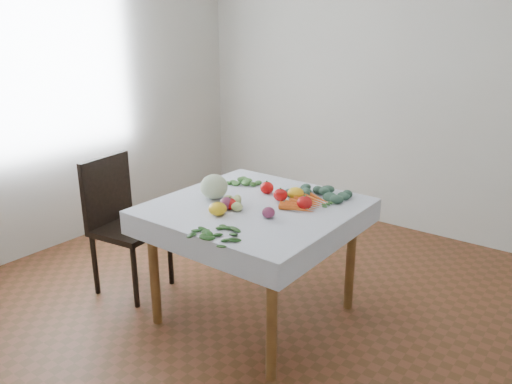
# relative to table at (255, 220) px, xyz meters

# --- Properties ---
(ground) EXTENTS (4.00, 4.00, 0.00)m
(ground) POSITION_rel_table_xyz_m (0.00, 0.00, -0.65)
(ground) COLOR brown
(back_wall) EXTENTS (4.00, 0.04, 2.70)m
(back_wall) POSITION_rel_table_xyz_m (0.00, 2.00, 0.70)
(back_wall) COLOR silver
(back_wall) RESTS_ON ground
(left_wall) EXTENTS (0.04, 4.00, 2.70)m
(left_wall) POSITION_rel_table_xyz_m (-2.00, 0.00, 0.70)
(left_wall) COLOR silver
(left_wall) RESTS_ON ground
(table) EXTENTS (1.00, 1.00, 0.75)m
(table) POSITION_rel_table_xyz_m (0.00, 0.00, 0.00)
(table) COLOR brown
(table) RESTS_ON ground
(tablecloth) EXTENTS (1.12, 1.12, 0.01)m
(tablecloth) POSITION_rel_table_xyz_m (0.00, 0.00, 0.10)
(tablecloth) COLOR white
(tablecloth) RESTS_ON table
(chair) EXTENTS (0.48, 0.48, 0.94)m
(chair) POSITION_rel_table_xyz_m (-0.97, -0.25, -0.12)
(chair) COLOR black
(chair) RESTS_ON ground
(cabbage) EXTENTS (0.23, 0.23, 0.15)m
(cabbage) POSITION_rel_table_xyz_m (-0.27, -0.06, 0.18)
(cabbage) COLOR beige
(cabbage) RESTS_ON tablecloth
(tomato_a) EXTENTS (0.09, 0.09, 0.08)m
(tomato_a) POSITION_rel_table_xyz_m (-0.06, 0.21, 0.14)
(tomato_a) COLOR red
(tomato_a) RESTS_ON tablecloth
(tomato_b) EXTENTS (0.12, 0.12, 0.08)m
(tomato_b) POSITION_rel_table_xyz_m (0.28, 0.11, 0.14)
(tomato_b) COLOR red
(tomato_b) RESTS_ON tablecloth
(tomato_c) EXTENTS (0.11, 0.11, 0.08)m
(tomato_c) POSITION_rel_table_xyz_m (0.08, 0.15, 0.14)
(tomato_c) COLOR red
(tomato_c) RESTS_ON tablecloth
(tomato_d) EXTENTS (0.09, 0.09, 0.07)m
(tomato_d) POSITION_rel_table_xyz_m (-0.07, -0.15, 0.14)
(tomato_d) COLOR red
(tomato_d) RESTS_ON tablecloth
(heirloom_back) EXTENTS (0.12, 0.12, 0.07)m
(heirloom_back) POSITION_rel_table_xyz_m (0.13, 0.24, 0.14)
(heirloom_back) COLOR yellow
(heirloom_back) RESTS_ON tablecloth
(heirloom_front) EXTENTS (0.12, 0.12, 0.07)m
(heirloom_front) POSITION_rel_table_xyz_m (-0.07, -0.26, 0.14)
(heirloom_front) COLOR yellow
(heirloom_front) RESTS_ON tablecloth
(onion_a) EXTENTS (0.11, 0.11, 0.07)m
(onion_a) POSITION_rel_table_xyz_m (-0.08, -0.16, 0.14)
(onion_a) COLOR #551836
(onion_a) RESTS_ON tablecloth
(onion_b) EXTENTS (0.09, 0.09, 0.06)m
(onion_b) POSITION_rel_table_xyz_m (0.19, -0.13, 0.13)
(onion_b) COLOR #551836
(onion_b) RESTS_ON tablecloth
(tomatillo_cluster) EXTENTS (0.17, 0.13, 0.06)m
(tomatillo_cluster) POSITION_rel_table_xyz_m (-0.11, -0.12, 0.13)
(tomatillo_cluster) COLOR #BED078
(tomatillo_cluster) RESTS_ON tablecloth
(carrot_bunch) EXTENTS (0.22, 0.34, 0.03)m
(carrot_bunch) POSITION_rel_table_xyz_m (0.25, 0.17, 0.12)
(carrot_bunch) COLOR #D94B18
(carrot_bunch) RESTS_ON tablecloth
(kale_bunch) EXTENTS (0.28, 0.28, 0.04)m
(kale_bunch) POSITION_rel_table_xyz_m (0.23, 0.35, 0.12)
(kale_bunch) COLOR #345543
(kale_bunch) RESTS_ON tablecloth
(basil_bunch) EXTENTS (0.29, 0.20, 0.01)m
(basil_bunch) POSITION_rel_table_xyz_m (0.12, -0.48, 0.11)
(basil_bunch) COLOR #214716
(basil_bunch) RESTS_ON tablecloth
(dill_bunch) EXTENTS (0.23, 0.18, 0.02)m
(dill_bunch) POSITION_rel_table_xyz_m (-0.27, 0.27, 0.11)
(dill_bunch) COLOR #407535
(dill_bunch) RESTS_ON tablecloth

